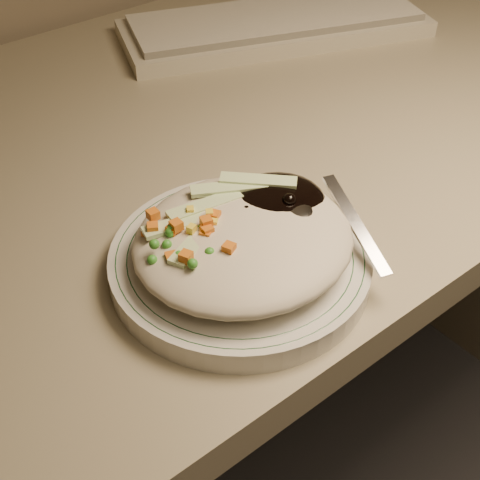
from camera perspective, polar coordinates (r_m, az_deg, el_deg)
desk at (r=0.89m, az=-6.11°, el=-2.63°), size 1.40×0.70×0.74m
plate at (r=0.58m, az=0.00°, el=-1.93°), size 0.23×0.23×0.02m
plate_rim at (r=0.58m, az=0.00°, el=-1.20°), size 0.22×0.22×0.00m
meal at (r=0.56m, az=0.38°, el=0.58°), size 0.21×0.19×0.05m
keyboard at (r=1.01m, az=3.01°, el=17.82°), size 0.46×0.30×0.03m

